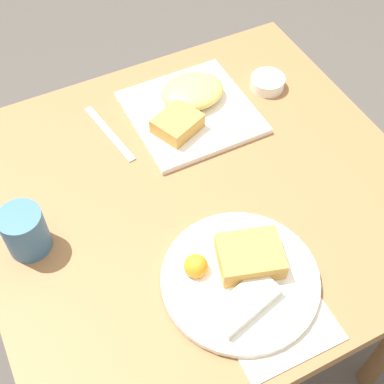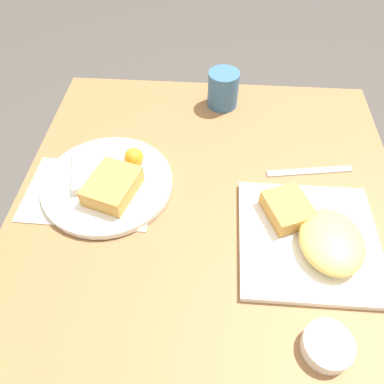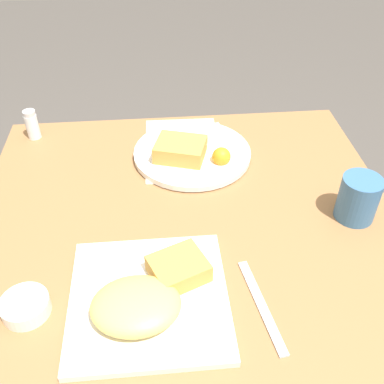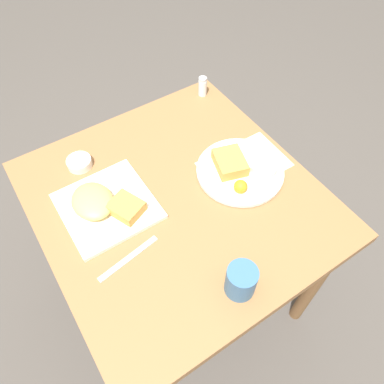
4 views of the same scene
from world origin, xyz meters
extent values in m
plane|color=#4C4742|center=(0.00, 0.00, 0.00)|extent=(8.00, 8.00, 0.00)
cube|color=olive|center=(0.00, 0.00, 0.70)|extent=(0.88, 0.83, 0.04)
cylinder|color=brown|center=(0.38, -0.36, 0.34)|extent=(0.05, 0.05, 0.68)
cylinder|color=brown|center=(0.38, 0.36, 0.34)|extent=(0.05, 0.05, 0.68)
cube|color=beige|center=(0.01, 0.26, 0.72)|extent=(0.19, 0.28, 0.00)
cube|color=white|center=(-0.08, -0.20, 0.72)|extent=(0.27, 0.27, 0.01)
ellipsoid|color=#EAC660|center=(-0.10, -0.23, 0.75)|extent=(0.15, 0.12, 0.04)
cube|color=gold|center=(-0.03, -0.16, 0.75)|extent=(0.12, 0.11, 0.04)
cylinder|color=white|center=(0.03, 0.22, 0.73)|extent=(0.28, 0.28, 0.01)
cube|color=gold|center=(0.00, 0.20, 0.75)|extent=(0.14, 0.12, 0.04)
cube|color=beige|center=(0.05, 0.27, 0.74)|extent=(0.14, 0.09, 0.02)
sphere|color=orange|center=(0.09, 0.17, 0.75)|extent=(0.04, 0.04, 0.04)
cylinder|color=white|center=(-0.29, -0.20, 0.73)|extent=(0.08, 0.08, 0.03)
cylinder|color=#D1B775|center=(-0.29, -0.20, 0.74)|extent=(0.07, 0.07, 0.00)
cube|color=silver|center=(0.11, -0.23, 0.72)|extent=(0.05, 0.20, 0.00)
cylinder|color=#386693|center=(0.34, -0.02, 0.77)|extent=(0.08, 0.08, 0.10)
camera|label=1|loc=(0.31, 0.59, 1.58)|focal=50.00mm
camera|label=2|loc=(-0.49, 0.00, 1.34)|focal=35.00mm
camera|label=3|loc=(-0.05, -0.67, 1.35)|focal=42.00mm
camera|label=4|loc=(0.60, -0.34, 1.66)|focal=35.00mm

